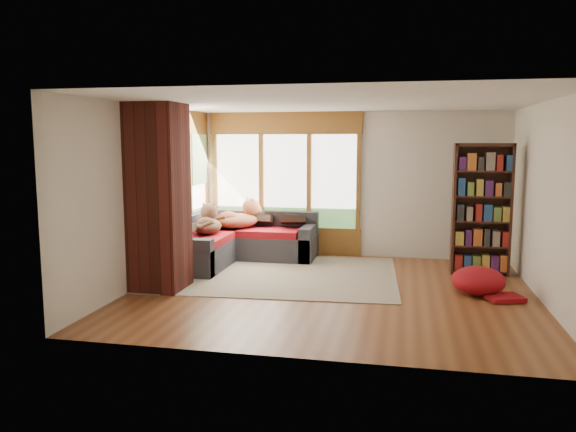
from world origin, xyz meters
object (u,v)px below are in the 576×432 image
at_px(brick_chimney, 159,198).
at_px(bookshelf, 481,209).
at_px(dog_tan, 240,216).
at_px(sectional_sofa, 234,243).
at_px(area_rug, 276,274).
at_px(pouf, 478,280).
at_px(dog_brindle, 208,221).

relative_size(brick_chimney, bookshelf, 1.27).
relative_size(brick_chimney, dog_tan, 2.83).
distance_m(sectional_sofa, area_rug, 1.35).
bearing_deg(pouf, brick_chimney, -172.40).
xyz_separation_m(brick_chimney, dog_tan, (0.52, 2.22, -0.53)).
xyz_separation_m(area_rug, bookshelf, (3.13, 0.68, 1.02)).
distance_m(area_rug, dog_brindle, 1.55).
distance_m(bookshelf, pouf, 1.50).
bearing_deg(area_rug, brick_chimney, -140.65).
bearing_deg(dog_tan, pouf, -67.13).
relative_size(brick_chimney, pouf, 3.65).
bearing_deg(dog_tan, area_rug, -94.31).
relative_size(sectional_sofa, dog_tan, 2.39).
distance_m(brick_chimney, pouf, 4.55).
relative_size(sectional_sofa, bookshelf, 1.07).
relative_size(area_rug, dog_tan, 4.06).
distance_m(sectional_sofa, pouf, 4.20).
xyz_separation_m(brick_chimney, pouf, (4.38, 0.58, -1.09)).
bearing_deg(dog_brindle, sectional_sofa, -48.71).
distance_m(area_rug, pouf, 3.03).
bearing_deg(pouf, dog_tan, 156.98).
relative_size(bookshelf, dog_brindle, 2.44).
distance_m(brick_chimney, bookshelf, 4.90).
height_order(pouf, dog_brindle, dog_brindle).
bearing_deg(bookshelf, area_rug, -167.78).
xyz_separation_m(brick_chimney, bookshelf, (4.54, 1.83, -0.27)).
bearing_deg(brick_chimney, pouf, 7.60).
bearing_deg(brick_chimney, area_rug, 39.35).
bearing_deg(sectional_sofa, bookshelf, -3.86).
bearing_deg(sectional_sofa, dog_brindle, -126.75).
height_order(pouf, dog_tan, dog_tan).
height_order(sectional_sofa, dog_brindle, dog_brindle).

